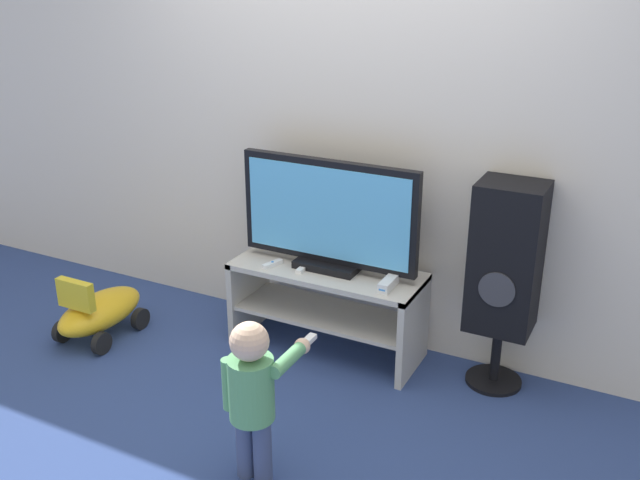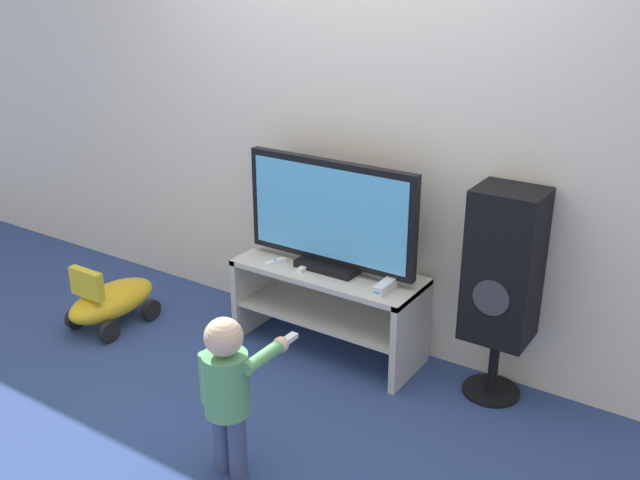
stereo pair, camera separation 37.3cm
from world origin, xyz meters
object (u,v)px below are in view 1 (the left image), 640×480
(remote_secondary, at_px, (304,268))
(child, at_px, (253,389))
(speaker_tower, at_px, (506,262))
(ride_on_toy, at_px, (99,311))
(game_console, at_px, (389,283))
(television, at_px, (329,216))
(remote_primary, at_px, (273,264))

(remote_secondary, distance_m, child, 1.08)
(speaker_tower, xyz_separation_m, ride_on_toy, (-2.18, -0.57, -0.53))
(child, xyz_separation_m, ride_on_toy, (-1.46, 0.62, -0.28))
(remote_secondary, bearing_deg, game_console, -0.39)
(remote_secondary, relative_size, ride_on_toy, 0.22)
(ride_on_toy, bearing_deg, television, 21.35)
(remote_primary, distance_m, ride_on_toy, 1.09)
(television, relative_size, remote_primary, 7.51)
(remote_primary, bearing_deg, television, 22.36)
(game_console, relative_size, remote_primary, 1.33)
(remote_primary, distance_m, child, 1.11)
(speaker_tower, height_order, ride_on_toy, speaker_tower)
(child, height_order, speaker_tower, speaker_tower)
(game_console, bearing_deg, remote_primary, -177.49)
(television, height_order, game_console, television)
(ride_on_toy, bearing_deg, speaker_tower, 14.52)
(speaker_tower, distance_m, ride_on_toy, 2.32)
(game_console, xyz_separation_m, remote_secondary, (-0.50, 0.00, -0.01))
(television, distance_m, speaker_tower, 0.94)
(child, bearing_deg, remote_primary, 116.59)
(television, relative_size, remote_secondary, 7.72)
(remote_primary, xyz_separation_m, ride_on_toy, (-0.96, -0.37, -0.35))
(speaker_tower, bearing_deg, television, -175.28)
(remote_primary, height_order, ride_on_toy, remote_primary)
(remote_secondary, height_order, child, child)
(television, xyz_separation_m, child, (0.21, -1.11, -0.36))
(television, xyz_separation_m, remote_primary, (-0.28, -0.12, -0.29))
(remote_primary, relative_size, speaker_tower, 0.12)
(game_console, distance_m, remote_primary, 0.67)
(television, height_order, remote_primary, television)
(game_console, height_order, remote_primary, game_console)
(child, distance_m, ride_on_toy, 1.61)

